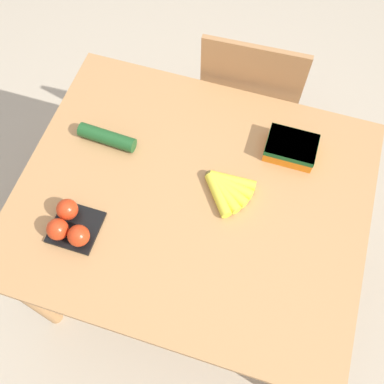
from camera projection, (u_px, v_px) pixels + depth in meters
ground_plane at (192, 265)px, 2.13m from camera, size 12.00×12.00×0.00m
dining_table at (192, 209)px, 1.56m from camera, size 1.14×0.95×0.74m
chair at (250, 99)px, 1.96m from camera, size 0.44×0.42×0.92m
banana_bunch at (226, 188)px, 1.46m from camera, size 0.17×0.16×0.04m
tomato_pack at (69, 225)px, 1.38m from camera, size 0.15×0.15×0.08m
carrot_bag at (291, 147)px, 1.51m from camera, size 0.17×0.12×0.06m
cucumber_near at (107, 137)px, 1.54m from camera, size 0.20×0.06×0.05m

